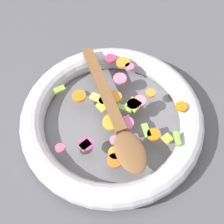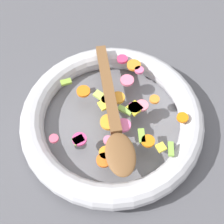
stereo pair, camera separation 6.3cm
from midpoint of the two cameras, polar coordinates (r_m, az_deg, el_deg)
ground_plane at (r=0.68m, az=2.67°, el=-2.47°), size 4.00×4.00×0.00m
skillet at (r=0.66m, az=2.75°, el=-1.51°), size 0.39×0.39×0.05m
chopped_vegetables at (r=0.63m, az=4.29°, el=-0.10°), size 0.29×0.28×0.01m
wooden_spoon at (r=0.61m, az=3.31°, el=-1.45°), size 0.27×0.22×0.01m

